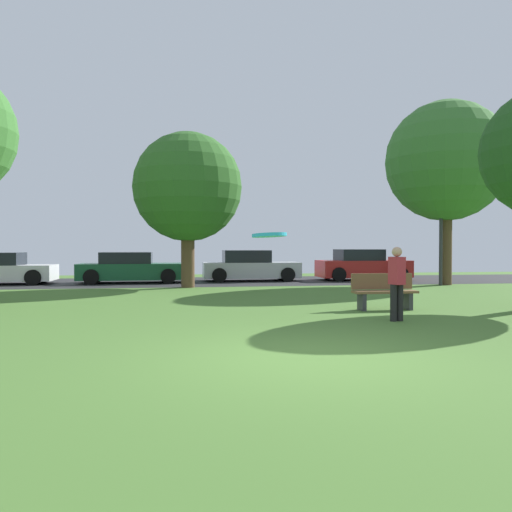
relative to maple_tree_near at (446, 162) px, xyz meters
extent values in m
plane|color=#47702D|center=(-9.14, -12.54, -5.06)|extent=(44.00, 44.00, 0.00)
cube|color=#28282B|center=(-9.14, 3.46, -5.05)|extent=(44.00, 6.40, 0.01)
cylinder|color=brown|center=(0.00, 0.00, -3.44)|extent=(0.50, 0.50, 3.23)
sphere|color=#38702D|center=(0.00, 0.00, 0.02)|extent=(4.91, 4.91, 4.91)
cylinder|color=brown|center=(-10.51, 0.26, -3.83)|extent=(0.51, 0.51, 2.46)
sphere|color=#2D6023|center=(-10.51, 0.26, -1.19)|extent=(4.18, 4.18, 4.18)
cylinder|color=black|center=(-6.42, -9.37, -4.67)|extent=(0.14, 0.14, 0.78)
cylinder|color=black|center=(-6.26, -9.34, -4.67)|extent=(0.14, 0.14, 0.78)
cube|color=#B72D38|center=(-6.34, -9.36, -3.99)|extent=(0.28, 0.36, 0.58)
sphere|color=tan|center=(-6.34, -9.36, -3.59)|extent=(0.21, 0.21, 0.21)
cylinder|color=#2DB2E0|center=(-10.22, -15.64, -3.39)|extent=(0.38, 0.38, 0.04)
cube|color=white|center=(-18.13, 3.07, -4.58)|extent=(4.18, 1.76, 0.65)
cylinder|color=black|center=(-16.67, 3.95, -4.74)|extent=(0.64, 0.22, 0.64)
cylinder|color=black|center=(-16.67, 2.19, -4.74)|extent=(0.64, 0.22, 0.64)
cube|color=#195633|center=(-12.85, 3.11, -4.56)|extent=(4.47, 1.78, 0.69)
cube|color=black|center=(-13.07, 3.11, -3.97)|extent=(2.15, 1.57, 0.49)
cylinder|color=black|center=(-11.29, 4.00, -4.74)|extent=(0.64, 0.22, 0.64)
cylinder|color=black|center=(-11.29, 2.22, -4.74)|extent=(0.64, 0.22, 0.64)
cylinder|color=black|center=(-14.41, 4.00, -4.74)|extent=(0.64, 0.22, 0.64)
cylinder|color=black|center=(-14.41, 2.22, -4.74)|extent=(0.64, 0.22, 0.64)
cube|color=#B7B7BC|center=(-7.57, 3.57, -4.56)|extent=(4.36, 1.75, 0.70)
cube|color=black|center=(-7.78, 3.57, -3.93)|extent=(2.09, 1.54, 0.55)
cylinder|color=black|center=(-6.04, 4.44, -4.74)|extent=(0.64, 0.22, 0.64)
cylinder|color=black|center=(-6.04, 2.70, -4.74)|extent=(0.64, 0.22, 0.64)
cylinder|color=black|center=(-9.09, 4.44, -4.74)|extent=(0.64, 0.22, 0.64)
cylinder|color=black|center=(-9.09, 2.70, -4.74)|extent=(0.64, 0.22, 0.64)
cube|color=#B21E1E|center=(-2.28, 3.34, -4.52)|extent=(4.21, 1.80, 0.78)
cube|color=black|center=(-2.49, 3.34, -3.87)|extent=(2.02, 1.59, 0.52)
cylinder|color=black|center=(-0.81, 4.24, -4.74)|extent=(0.64, 0.22, 0.64)
cylinder|color=black|center=(-0.81, 2.44, -4.74)|extent=(0.64, 0.22, 0.64)
cylinder|color=black|center=(-3.76, 4.24, -4.74)|extent=(0.64, 0.22, 0.64)
cylinder|color=black|center=(-3.76, 2.44, -4.74)|extent=(0.64, 0.22, 0.64)
cube|color=brown|center=(-5.82, -7.52, -4.61)|extent=(1.60, 0.44, 0.06)
cube|color=brown|center=(-5.82, -7.32, -4.36)|extent=(1.60, 0.06, 0.40)
cube|color=#333338|center=(-5.22, -7.52, -4.83)|extent=(0.10, 0.40, 0.45)
cube|color=#333338|center=(-6.42, -7.52, -4.83)|extent=(0.10, 0.40, 0.45)
cylinder|color=#2D2D33|center=(-0.40, -0.34, -2.81)|extent=(0.14, 0.14, 4.50)
camera|label=1|loc=(-10.93, -19.50, -3.48)|focal=35.79mm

